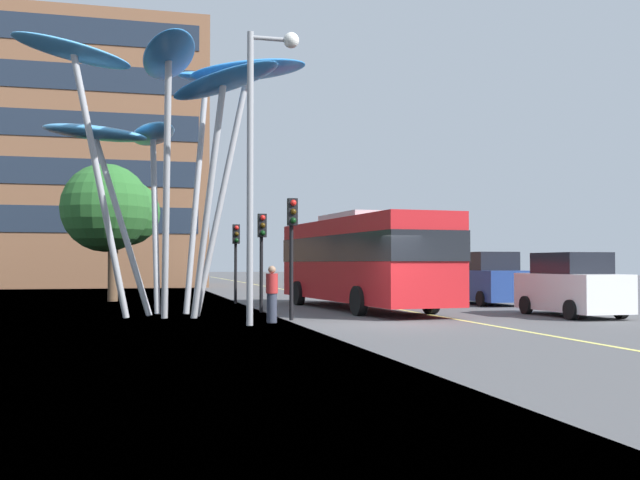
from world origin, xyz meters
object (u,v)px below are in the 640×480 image
object	(u,v)px
leaf_sculpture	(164,110)
car_parked_near	(571,286)
traffic_light_island_mid	(236,246)
red_bus	(360,257)
car_parked_mid	(487,280)
car_parked_far	(415,276)
traffic_light_kerb_far	(262,241)
street_lamp	(261,139)
pedestrian	(272,294)
traffic_light_kerb_near	(292,232)

from	to	relation	value
leaf_sculpture	car_parked_near	size ratio (longest dim) A/B	2.20
traffic_light_island_mid	red_bus	bearing A→B (deg)	-50.61
traffic_light_island_mid	car_parked_mid	xyz separation A→B (m)	(9.91, -2.83, -1.38)
leaf_sculpture	car_parked_near	bearing A→B (deg)	-14.77
leaf_sculpture	car_parked_far	world-z (taller)	leaf_sculpture
car_parked_near	car_parked_far	world-z (taller)	car_parked_far
traffic_light_kerb_far	car_parked_near	world-z (taller)	traffic_light_kerb_far
car_parked_far	street_lamp	size ratio (longest dim) A/B	0.53
traffic_light_kerb_far	car_parked_mid	xyz separation A→B (m)	(9.79, 2.78, -1.44)
car_parked_far	car_parked_near	bearing A→B (deg)	-89.85
leaf_sculpture	red_bus	bearing A→B (deg)	13.62
car_parked_mid	leaf_sculpture	bearing A→B (deg)	-164.53
car_parked_far	traffic_light_island_mid	bearing A→B (deg)	-159.23
car_parked_near	pedestrian	world-z (taller)	car_parked_near
leaf_sculpture	traffic_light_island_mid	world-z (taller)	leaf_sculpture
traffic_light_kerb_near	street_lamp	size ratio (longest dim) A/B	0.45
street_lamp	leaf_sculpture	bearing A→B (deg)	119.53
traffic_light_kerb_near	traffic_light_kerb_far	world-z (taller)	traffic_light_kerb_near
traffic_light_island_mid	street_lamp	bearing A→B (deg)	-94.28
traffic_light_kerb_near	street_lamp	xyz separation A→B (m)	(-1.20, -1.52, 2.48)
car_parked_near	car_parked_mid	bearing A→B (deg)	85.19
traffic_light_kerb_far	pedestrian	world-z (taller)	traffic_light_kerb_far
street_lamp	car_parked_mid	bearing A→B (deg)	36.35
leaf_sculpture	street_lamp	size ratio (longest dim) A/B	1.14
red_bus	pedestrian	bearing A→B (deg)	-129.29
traffic_light_island_mid	car_parked_far	size ratio (longest dim) A/B	0.77
red_bus	street_lamp	bearing A→B (deg)	-128.16
red_bus	pedestrian	distance (m)	6.77
traffic_light_island_mid	traffic_light_kerb_far	bearing A→B (deg)	-88.84
pedestrian	street_lamp	bearing A→B (deg)	-120.00
red_bus	car_parked_far	distance (m)	9.91
red_bus	leaf_sculpture	xyz separation A→B (m)	(-7.10, -1.72, 4.68)
leaf_sculpture	car_parked_near	distance (m)	14.13
car_parked_far	red_bus	bearing A→B (deg)	-123.16
street_lamp	pedestrian	bearing A→B (deg)	60.00
car_parked_far	street_lamp	distance (m)	17.91
leaf_sculpture	traffic_light_kerb_near	bearing A→B (deg)	-37.13
car_parked_near	pedestrian	distance (m)	9.66
street_lamp	pedestrian	world-z (taller)	street_lamp
car_parked_far	leaf_sculpture	bearing A→B (deg)	-141.38
red_bus	traffic_light_island_mid	world-z (taller)	red_bus
pedestrian	leaf_sculpture	bearing A→B (deg)	129.76
red_bus	car_parked_near	bearing A→B (deg)	-42.76
traffic_light_island_mid	car_parked_near	world-z (taller)	traffic_light_island_mid
car_parked_mid	car_parked_far	xyz separation A→B (m)	(-0.62, 6.35, 0.03)
traffic_light_island_mid	car_parked_mid	size ratio (longest dim) A/B	0.75
traffic_light_island_mid	pedestrian	xyz separation A→B (m)	(-0.34, -9.91, -1.58)
traffic_light_island_mid	car_parked_far	bearing A→B (deg)	20.77
leaf_sculpture	traffic_light_kerb_near	xyz separation A→B (m)	(3.61, -2.73, -3.98)
traffic_light_island_mid	pedestrian	size ratio (longest dim) A/B	2.03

